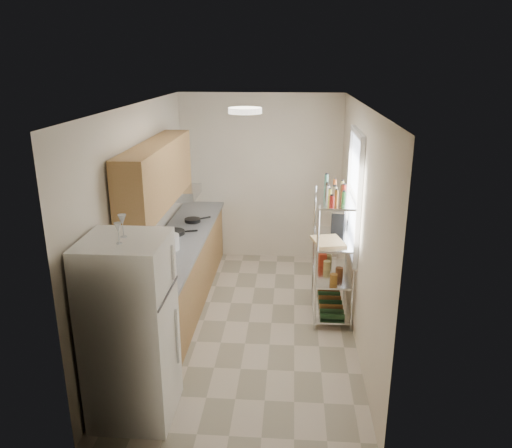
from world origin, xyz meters
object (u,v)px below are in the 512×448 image
at_px(frying_pan_large, 174,232).
at_px(refrigerator, 131,330).
at_px(cutting_board, 328,241).
at_px(rice_cooker, 170,242).
at_px(espresso_machine, 339,220).

bearing_deg(frying_pan_large, refrigerator, -104.82).
bearing_deg(refrigerator, frying_pan_large, 93.82).
bearing_deg(cutting_board, frying_pan_large, 166.43).
bearing_deg(rice_cooker, refrigerator, -87.53).
bearing_deg(rice_cooker, cutting_board, 2.59).
distance_m(frying_pan_large, espresso_machine, 2.12).
distance_m(refrigerator, cutting_board, 2.59).
distance_m(frying_pan_large, cutting_board, 2.01).
xyz_separation_m(refrigerator, espresso_machine, (1.95, 2.30, 0.31)).
relative_size(refrigerator, rice_cooker, 7.23).
bearing_deg(refrigerator, cutting_board, 45.75).
height_order(rice_cooker, espresso_machine, espresso_machine).
height_order(frying_pan_large, espresso_machine, espresso_machine).
bearing_deg(frying_pan_large, espresso_machine, -19.22).
height_order(rice_cooker, frying_pan_large, rice_cooker).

